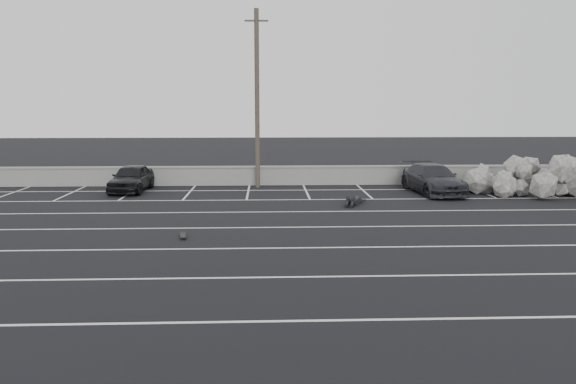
{
  "coord_description": "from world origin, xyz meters",
  "views": [
    {
      "loc": [
        -1.06,
        -17.07,
        4.45
      ],
      "look_at": [
        -0.2,
        4.99,
        1.0
      ],
      "focal_mm": 35.0,
      "sensor_mm": 36.0,
      "label": 1
    }
  ],
  "objects_px": {
    "car_left": "(131,178)",
    "person": "(354,198)",
    "riprap_pile": "(521,182)",
    "skateboard": "(183,236)",
    "trash_bin": "(484,178)",
    "car_right": "(433,179)",
    "utility_pole": "(257,99)"
  },
  "relations": [
    {
      "from": "riprap_pile",
      "to": "person",
      "type": "relative_size",
      "value": 2.31
    },
    {
      "from": "utility_pole",
      "to": "trash_bin",
      "type": "bearing_deg",
      "value": 0.8
    },
    {
      "from": "car_left",
      "to": "person",
      "type": "xyz_separation_m",
      "value": [
        10.96,
        -4.07,
        -0.46
      ]
    },
    {
      "from": "trash_bin",
      "to": "skateboard",
      "type": "bearing_deg",
      "value": -141.61
    },
    {
      "from": "skateboard",
      "to": "person",
      "type": "bearing_deg",
      "value": 33.4
    },
    {
      "from": "car_right",
      "to": "person",
      "type": "height_order",
      "value": "car_right"
    },
    {
      "from": "trash_bin",
      "to": "riprap_pile",
      "type": "bearing_deg",
      "value": -78.82
    },
    {
      "from": "utility_pole",
      "to": "trash_bin",
      "type": "xyz_separation_m",
      "value": [
        12.59,
        0.18,
        -4.34
      ]
    },
    {
      "from": "utility_pole",
      "to": "person",
      "type": "distance_m",
      "value": 8.29
    },
    {
      "from": "car_left",
      "to": "person",
      "type": "height_order",
      "value": "car_left"
    },
    {
      "from": "person",
      "to": "skateboard",
      "type": "height_order",
      "value": "person"
    },
    {
      "from": "trash_bin",
      "to": "riprap_pile",
      "type": "height_order",
      "value": "riprap_pile"
    },
    {
      "from": "car_left",
      "to": "car_right",
      "type": "height_order",
      "value": "car_right"
    },
    {
      "from": "riprap_pile",
      "to": "skateboard",
      "type": "height_order",
      "value": "riprap_pile"
    },
    {
      "from": "riprap_pile",
      "to": "car_right",
      "type": "bearing_deg",
      "value": 173.33
    },
    {
      "from": "car_left",
      "to": "car_right",
      "type": "distance_m",
      "value": 15.45
    },
    {
      "from": "car_left",
      "to": "trash_bin",
      "type": "distance_m",
      "value": 19.15
    },
    {
      "from": "car_left",
      "to": "person",
      "type": "relative_size",
      "value": 1.59
    },
    {
      "from": "car_right",
      "to": "skateboard",
      "type": "distance_m",
      "value": 14.58
    },
    {
      "from": "trash_bin",
      "to": "riprap_pile",
      "type": "xyz_separation_m",
      "value": [
        0.62,
        -3.12,
        0.18
      ]
    },
    {
      "from": "utility_pole",
      "to": "person",
      "type": "xyz_separation_m",
      "value": [
        4.46,
        -5.33,
        -4.52
      ]
    },
    {
      "from": "trash_bin",
      "to": "person",
      "type": "xyz_separation_m",
      "value": [
        -8.13,
        -5.51,
        -0.18
      ]
    },
    {
      "from": "car_left",
      "to": "riprap_pile",
      "type": "distance_m",
      "value": 19.78
    },
    {
      "from": "riprap_pile",
      "to": "person",
      "type": "xyz_separation_m",
      "value": [
        -8.75,
        -2.39,
        -0.36
      ]
    },
    {
      "from": "car_right",
      "to": "trash_bin",
      "type": "height_order",
      "value": "car_right"
    },
    {
      "from": "car_right",
      "to": "skateboard",
      "type": "xyz_separation_m",
      "value": [
        -11.27,
        -9.24,
        -0.66
      ]
    },
    {
      "from": "car_left",
      "to": "trash_bin",
      "type": "relative_size",
      "value": 4.96
    },
    {
      "from": "riprap_pile",
      "to": "skateboard",
      "type": "relative_size",
      "value": 8.56
    },
    {
      "from": "skateboard",
      "to": "car_left",
      "type": "bearing_deg",
      "value": 102.17
    },
    {
      "from": "skateboard",
      "to": "utility_pole",
      "type": "bearing_deg",
      "value": 69.04
    },
    {
      "from": "utility_pole",
      "to": "trash_bin",
      "type": "height_order",
      "value": "utility_pole"
    },
    {
      "from": "trash_bin",
      "to": "car_right",
      "type": "bearing_deg",
      "value": -144.67
    }
  ]
}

